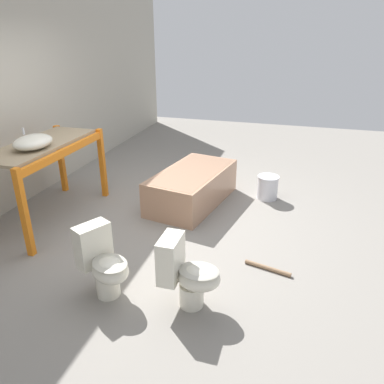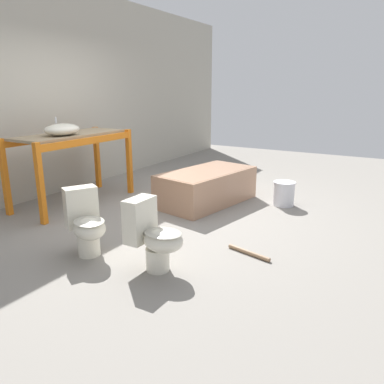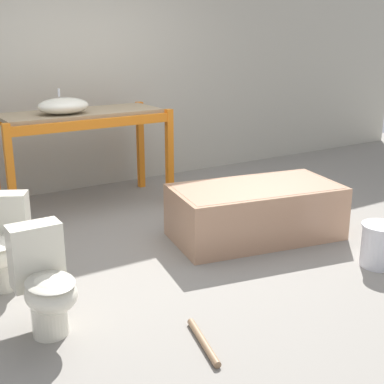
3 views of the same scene
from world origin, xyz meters
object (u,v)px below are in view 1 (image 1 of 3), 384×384
(bathtub_main, at_px, (192,185))
(toilet_near, at_px, (104,263))
(bucket_white, at_px, (268,187))
(sink_basin, at_px, (33,142))
(toilet_far, at_px, (187,273))

(bathtub_main, bearing_deg, toilet_near, -174.98)
(bathtub_main, relative_size, bucket_white, 4.62)
(sink_basin, relative_size, bucket_white, 1.46)
(toilet_far, bearing_deg, bucket_white, -10.08)
(sink_basin, relative_size, bathtub_main, 0.32)
(toilet_near, relative_size, toilet_far, 1.00)
(sink_basin, distance_m, bathtub_main, 2.15)
(bathtub_main, relative_size, toilet_far, 2.40)
(bathtub_main, distance_m, bucket_white, 1.12)
(sink_basin, xyz_separation_m, bucket_white, (1.64, -2.61, -0.92))
(bucket_white, bearing_deg, toilet_far, 170.11)
(bucket_white, bearing_deg, sink_basin, 122.16)
(bathtub_main, height_order, toilet_far, toilet_far)
(bathtub_main, xyz_separation_m, bucket_white, (0.45, -1.03, -0.10))
(toilet_near, bearing_deg, bathtub_main, 22.66)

